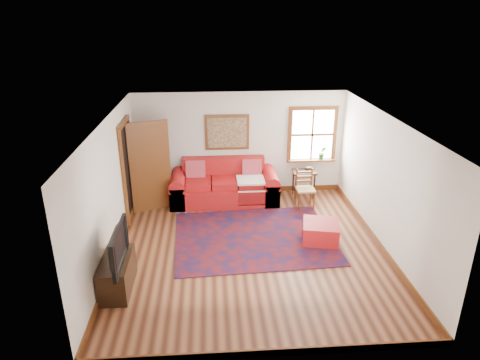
{
  "coord_description": "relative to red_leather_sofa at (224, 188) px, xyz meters",
  "views": [
    {
      "loc": [
        -0.7,
        -7.06,
        4.25
      ],
      "look_at": [
        -0.14,
        0.6,
        1.18
      ],
      "focal_mm": 32.0,
      "sensor_mm": 36.0,
      "label": 1
    }
  ],
  "objects": [
    {
      "name": "red_ottoman",
      "position": [
        1.8,
        -2.06,
        -0.13
      ],
      "size": [
        0.81,
        0.81,
        0.39
      ],
      "primitive_type": "cube",
      "rotation": [
        0.0,
        0.0,
        -0.21
      ],
      "color": "#AD1618",
      "rests_on": "ground"
    },
    {
      "name": "ground",
      "position": [
        0.39,
        -2.27,
        -0.33
      ],
      "size": [
        5.5,
        5.5,
        0.0
      ],
      "primitive_type": "plane",
      "color": "#431F12",
      "rests_on": "ground"
    },
    {
      "name": "side_table",
      "position": [
        1.92,
        0.09,
        0.21
      ],
      "size": [
        0.55,
        0.41,
        0.66
      ],
      "color": "black",
      "rests_on": "ground"
    },
    {
      "name": "doorway",
      "position": [
        -1.81,
        -0.48,
        0.74
      ],
      "size": [
        0.89,
        1.08,
        2.14
      ],
      "color": "black",
      "rests_on": "ground"
    },
    {
      "name": "room_envelope",
      "position": [
        0.39,
        -2.25,
        1.33
      ],
      "size": [
        5.04,
        5.54,
        2.52
      ],
      "color": "silver",
      "rests_on": "ground"
    },
    {
      "name": "media_cabinet",
      "position": [
        -1.87,
        -3.36,
        -0.05
      ],
      "size": [
        0.45,
        1.0,
        0.55
      ],
      "primitive_type": "cube",
      "color": "black",
      "rests_on": "ground"
    },
    {
      "name": "persian_rug",
      "position": [
        0.51,
        -1.85,
        -0.32
      ],
      "size": [
        3.24,
        2.65,
        0.02
      ],
      "primitive_type": "cube",
      "rotation": [
        0.0,
        0.0,
        0.05
      ],
      "color": "#5C0F0D",
      "rests_on": "ground"
    },
    {
      "name": "television",
      "position": [
        -1.85,
        -3.5,
        0.54
      ],
      "size": [
        0.14,
        1.07,
        0.62
      ],
      "primitive_type": "imported",
      "rotation": [
        0.0,
        0.0,
        1.57
      ],
      "color": "black",
      "rests_on": "media_cabinet"
    },
    {
      "name": "ladder_back_chair",
      "position": [
        1.82,
        -0.46,
        0.15
      ],
      "size": [
        0.42,
        0.4,
        0.88
      ],
      "color": "tan",
      "rests_on": "ground"
    },
    {
      "name": "candle_hurricane",
      "position": [
        -1.82,
        -2.91,
        0.31
      ],
      "size": [
        0.12,
        0.12,
        0.18
      ],
      "color": "silver",
      "rests_on": "media_cabinet"
    },
    {
      "name": "framed_artwork",
      "position": [
        0.09,
        0.45,
        1.22
      ],
      "size": [
        1.05,
        0.07,
        0.85
      ],
      "color": "brown",
      "rests_on": "ground"
    },
    {
      "name": "red_leather_sofa",
      "position": [
        0.0,
        0.0,
        0.0
      ],
      "size": [
        2.5,
        1.03,
        0.98
      ],
      "color": "#AD1618",
      "rests_on": "ground"
    },
    {
      "name": "window",
      "position": [
        2.17,
        0.44,
        0.99
      ],
      "size": [
        1.18,
        0.2,
        1.38
      ],
      "color": "white",
      "rests_on": "ground"
    }
  ]
}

